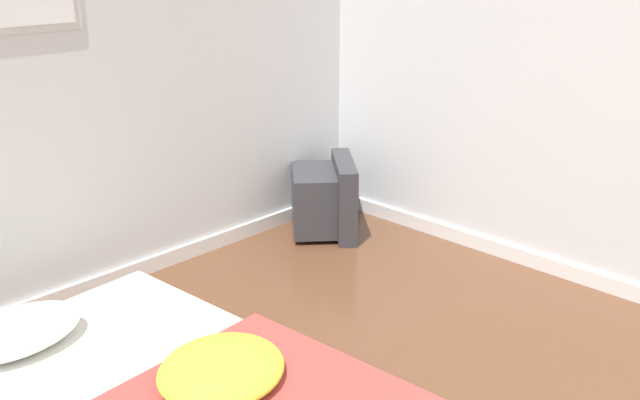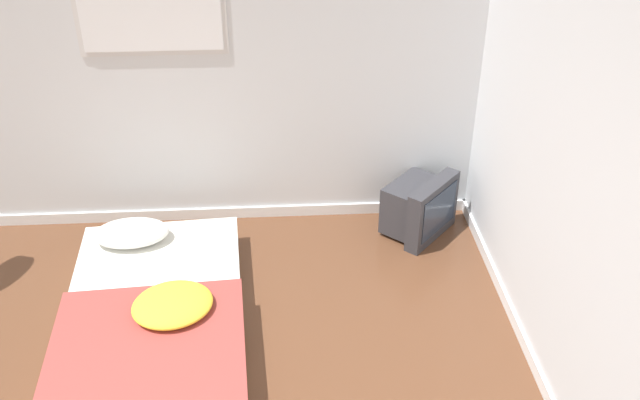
% 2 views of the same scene
% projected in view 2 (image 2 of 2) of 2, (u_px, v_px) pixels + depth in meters
% --- Properties ---
extents(wall_back, '(7.29, 0.08, 2.60)m').
position_uv_depth(wall_back, '(137.00, 61.00, 4.96)').
color(wall_back, silver).
rests_on(wall_back, ground_plane).
extents(mattress_bed, '(1.23, 2.09, 0.35)m').
position_uv_depth(mattress_bed, '(153.00, 322.00, 4.39)').
color(mattress_bed, silver).
rests_on(mattress_bed, ground_plane).
extents(crt_tv, '(0.62, 0.63, 0.47)m').
position_uv_depth(crt_tv, '(419.00, 207.00, 5.36)').
color(crt_tv, '#333338').
rests_on(crt_tv, ground_plane).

